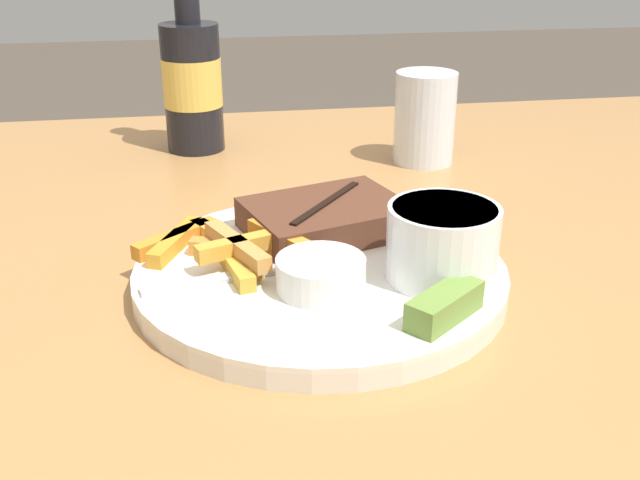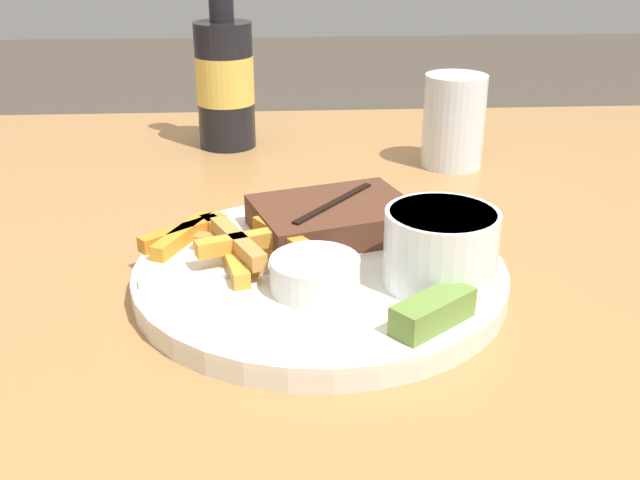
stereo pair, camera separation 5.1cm
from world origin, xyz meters
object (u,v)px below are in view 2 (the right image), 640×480
at_px(beer_bottle, 225,77).
at_px(knife_utensil, 309,244).
at_px(pickle_spear, 433,311).
at_px(dinner_plate, 320,275).
at_px(dipping_sauce_cup, 315,272).
at_px(steak_portion, 334,218).
at_px(drinking_glass, 454,121).
at_px(coleslaw_cup, 441,244).
at_px(fork_utensil, 224,274).

bearing_deg(beer_bottle, knife_utensil, -76.54).
bearing_deg(knife_utensil, pickle_spear, -160.41).
distance_m(dinner_plate, knife_utensil, 0.03).
bearing_deg(dipping_sauce_cup, steak_portion, 78.14).
height_order(dinner_plate, steak_portion, steak_portion).
bearing_deg(drinking_glass, coleslaw_cup, -104.31).
relative_size(steak_portion, knife_utensil, 0.89).
bearing_deg(dipping_sauce_cup, dinner_plate, 81.42).
xyz_separation_m(dinner_plate, drinking_glass, (0.16, 0.28, 0.04)).
bearing_deg(beer_bottle, drinking_glass, -19.76).
distance_m(steak_portion, knife_utensil, 0.04).
relative_size(beer_bottle, drinking_glass, 2.32).
xyz_separation_m(dinner_plate, fork_utensil, (-0.07, -0.01, 0.01)).
relative_size(dinner_plate, coleslaw_cup, 3.49).
xyz_separation_m(fork_utensil, drinking_glass, (0.23, 0.30, 0.03)).
height_order(fork_utensil, knife_utensil, knife_utensil).
bearing_deg(steak_portion, coleslaw_cup, -54.53).
height_order(steak_portion, coleslaw_cup, coleslaw_cup).
height_order(dinner_plate, drinking_glass, drinking_glass).
bearing_deg(steak_portion, pickle_spear, -71.36).
bearing_deg(knife_utensil, steak_portion, -48.70).
xyz_separation_m(dinner_plate, steak_portion, (0.01, 0.06, 0.02)).
distance_m(fork_utensil, beer_bottle, 0.39).
distance_m(coleslaw_cup, fork_utensil, 0.16).
height_order(steak_portion, knife_utensil, steak_portion).
bearing_deg(steak_portion, beer_bottle, 108.39).
xyz_separation_m(steak_portion, coleslaw_cup, (0.07, -0.10, 0.02)).
distance_m(dinner_plate, fork_utensil, 0.07).
relative_size(dinner_plate, steak_portion, 1.90).
xyz_separation_m(steak_portion, drinking_glass, (0.15, 0.22, 0.02)).
xyz_separation_m(pickle_spear, beer_bottle, (-0.16, 0.46, 0.06)).
relative_size(knife_utensil, drinking_glass, 1.64).
bearing_deg(dinner_plate, steak_portion, 76.02).
relative_size(pickle_spear, drinking_glass, 0.61).
height_order(fork_utensil, beer_bottle, beer_bottle).
relative_size(coleslaw_cup, beer_bottle, 0.34).
relative_size(steak_portion, dipping_sauce_cup, 2.33).
distance_m(coleslaw_cup, dipping_sauce_cup, 0.09).
distance_m(dipping_sauce_cup, knife_utensil, 0.07).
distance_m(coleslaw_cup, knife_utensil, 0.12).
relative_size(dinner_plate, drinking_glass, 2.78).
relative_size(pickle_spear, beer_bottle, 0.26).
distance_m(knife_utensil, drinking_glass, 0.30).
bearing_deg(pickle_spear, fork_utensil, 150.37).
bearing_deg(fork_utensil, pickle_spear, -41.44).
xyz_separation_m(pickle_spear, drinking_glass, (0.10, 0.37, 0.02)).
height_order(dipping_sauce_cup, beer_bottle, beer_bottle).
height_order(coleslaw_cup, dipping_sauce_cup, coleslaw_cup).
bearing_deg(knife_utensil, fork_utensil, 114.75).
xyz_separation_m(dipping_sauce_cup, drinking_glass, (0.17, 0.32, 0.02)).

